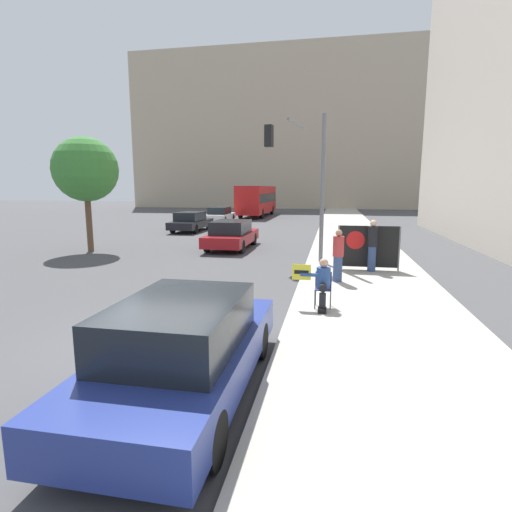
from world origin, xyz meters
TOP-DOWN VIEW (x-y plane):
  - ground_plane at (0.00, 0.00)m, footprint 160.00×160.00m
  - sidewalk_curb at (4.50, 15.00)m, footprint 4.23×90.00m
  - building_backdrop_far at (-2.00, 59.03)m, footprint 52.00×12.00m
  - seated_protester at (3.16, 2.67)m, footprint 0.96×0.77m
  - jogger_on_sidewalk at (3.57, 5.60)m, footprint 0.34×0.34m
  - pedestrian_behind at (4.75, 7.42)m, footprint 0.34×0.34m
  - protest_banner at (4.63, 7.65)m, footprint 2.15×0.06m
  - traffic_light_pole at (2.13, 9.04)m, footprint 2.41×2.18m
  - parked_car_curbside at (1.32, -1.69)m, footprint 1.86×4.71m
  - car_on_road_nearest at (-1.63, 12.56)m, footprint 1.89×4.72m
  - car_on_road_midblock at (-6.50, 20.02)m, footprint 1.83×4.79m
  - car_on_road_distant at (-6.55, 27.60)m, footprint 1.80×4.53m
  - city_bus_on_road at (-4.70, 35.83)m, footprint 2.47×10.99m
  - street_tree_near_curb at (-8.11, 10.39)m, footprint 3.00×3.00m

SIDE VIEW (x-z plane):
  - ground_plane at x=0.00m, z-range 0.00..0.00m
  - sidewalk_curb at x=4.50m, z-range 0.00..0.14m
  - car_on_road_distant at x=-6.55m, z-range 0.01..1.38m
  - car_on_road_midblock at x=-6.50m, z-range 0.01..1.38m
  - car_on_road_nearest at x=-1.63m, z-range 0.00..1.42m
  - parked_car_curbside at x=1.32m, z-range 0.00..1.48m
  - seated_protester at x=3.16m, z-range 0.18..1.39m
  - jogger_on_sidewalk at x=3.57m, z-range 0.15..1.78m
  - protest_banner at x=4.63m, z-range 0.18..1.76m
  - pedestrian_behind at x=4.75m, z-range 0.16..1.96m
  - city_bus_on_road at x=-4.70m, z-range 0.24..3.48m
  - street_tree_near_curb at x=-8.11m, z-range 1.18..6.57m
  - traffic_light_pole at x=2.13m, z-range 1.08..6.72m
  - building_backdrop_far at x=-2.00m, z-range 0.00..23.51m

